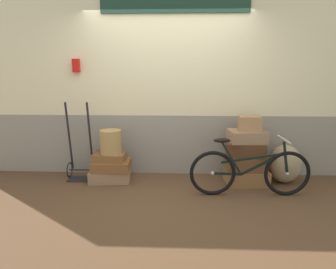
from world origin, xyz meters
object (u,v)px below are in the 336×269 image
suitcase_6 (247,136)px  suitcase_4 (245,163)px  suitcase_1 (111,165)px  suitcase_7 (250,123)px  burlap_sack (285,164)px  suitcase_3 (246,176)px  suitcase_0 (110,175)px  suitcase_5 (245,148)px  wicker_basket (111,142)px  suitcase_2 (109,157)px  bicycle (249,172)px  luggage_trolley (80,159)px

suitcase_6 → suitcase_4: bearing=-107.7°
suitcase_1 → suitcase_4: size_ratio=1.01×
suitcase_6 → suitcase_7: bearing=-46.9°
burlap_sack → suitcase_3: bearing=-173.2°
suitcase_0 → suitcase_1: size_ratio=1.08×
suitcase_3 → burlap_sack: (0.57, 0.07, 0.18)m
suitcase_5 → suitcase_7: bearing=-34.4°
suitcase_4 → wicker_basket: wicker_basket is taller
suitcase_2 → suitcase_6: (2.01, 0.01, 0.33)m
suitcase_1 → suitcase_3: 2.01m
suitcase_4 → suitcase_5: size_ratio=1.00×
suitcase_4 → wicker_basket: (-1.98, 0.03, 0.29)m
suitcase_3 → bicycle: (-0.06, -0.43, 0.22)m
luggage_trolley → burlap_sack: luggage_trolley is taller
suitcase_2 → suitcase_6: size_ratio=0.92×
suitcase_1 → suitcase_3: suitcase_1 is taller
suitcase_0 → luggage_trolley: 0.53m
suitcase_0 → suitcase_7: bearing=-5.8°
suitcase_7 → wicker_basket: size_ratio=0.86×
suitcase_1 → suitcase_5: 2.00m
suitcase_1 → luggage_trolley: luggage_trolley is taller
suitcase_3 → suitcase_6: bearing=112.5°
suitcase_4 → suitcase_7: size_ratio=1.80×
wicker_basket → suitcase_1: bearing=-159.2°
suitcase_2 → suitcase_3: (2.03, -0.02, -0.27)m
suitcase_3 → suitcase_4: size_ratio=1.06×
suitcase_1 → suitcase_4: suitcase_4 is taller
suitcase_3 → suitcase_4: 0.21m
wicker_basket → suitcase_2: bearing=178.2°
suitcase_5 → wicker_basket: (-1.97, -0.02, 0.08)m
suitcase_0 → burlap_sack: size_ratio=1.04×
suitcase_0 → suitcase_6: 2.11m
suitcase_2 → bicycle: size_ratio=0.29×
wicker_basket → burlap_sack: 2.59m
suitcase_0 → suitcase_3: size_ratio=1.03×
suitcase_4 → bicycle: bicycle is taller
suitcase_0 → suitcase_5: size_ratio=1.09×
suitcase_4 → suitcase_6: 0.39m
suitcase_4 → wicker_basket: size_ratio=1.55×
suitcase_1 → luggage_trolley: size_ratio=0.47×
suitcase_2 → suitcase_4: bearing=0.9°
suitcase_7 → luggage_trolley: luggage_trolley is taller
suitcase_3 → suitcase_5: size_ratio=1.07×
bicycle → luggage_trolley: bearing=167.1°
suitcase_3 → burlap_sack: bearing=0.3°
suitcase_6 → wicker_basket: (-1.98, -0.01, -0.10)m
suitcase_0 → burlap_sack: 2.61m
suitcase_7 → burlap_sack: suitcase_7 is taller
suitcase_3 → burlap_sack: 0.60m
suitcase_3 → luggage_trolley: bearing=170.5°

